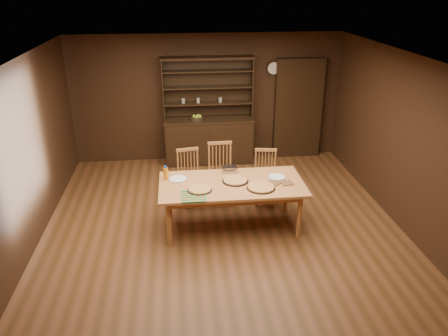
{
  "coord_description": "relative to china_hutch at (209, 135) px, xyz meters",
  "views": [
    {
      "loc": [
        -0.63,
        -5.79,
        3.59
      ],
      "look_at": [
        0.05,
        0.4,
        0.86
      ],
      "focal_mm": 35.0,
      "sensor_mm": 36.0,
      "label": 1
    }
  ],
  "objects": [
    {
      "name": "plate_right",
      "position": [
        0.86,
        -2.55,
        0.16
      ],
      "size": [
        0.26,
        0.26,
        0.02
      ],
      "color": "silver",
      "rests_on": "dining_table"
    },
    {
      "name": "cooling_rack",
      "position": [
        -0.45,
        -3.06,
        0.16
      ],
      "size": [
        0.44,
        0.44,
        0.02
      ],
      "primitive_type": null,
      "rotation": [
        0.0,
        0.0,
        0.38
      ],
      "color": "#0B924E",
      "rests_on": "dining_table"
    },
    {
      "name": "fruit_bowl",
      "position": [
        -0.24,
        -0.07,
        0.39
      ],
      "size": [
        0.28,
        0.28,
        0.12
      ],
      "color": "black",
      "rests_on": "china_hutch"
    },
    {
      "name": "chair_center",
      "position": [
        0.06,
        -1.76,
        -0.04
      ],
      "size": [
        0.44,
        0.42,
        1.05
      ],
      "rotation": [
        0.0,
        0.0,
        0.03
      ],
      "color": "#A57038",
      "rests_on": "floor"
    },
    {
      "name": "chair_left",
      "position": [
        -0.47,
        -1.79,
        -0.08
      ],
      "size": [
        0.46,
        0.44,
        0.97
      ],
      "rotation": [
        0.0,
        0.0,
        0.18
      ],
      "color": "#A57038",
      "rests_on": "floor"
    },
    {
      "name": "china_hutch",
      "position": [
        0.0,
        0.0,
        0.0
      ],
      "size": [
        1.84,
        0.52,
        2.17
      ],
      "color": "black",
      "rests_on": "floor"
    },
    {
      "name": "dining_table",
      "position": [
        0.14,
        -2.68,
        0.09
      ],
      "size": [
        2.17,
        1.09,
        0.75
      ],
      "color": "#C47444",
      "rests_on": "floor"
    },
    {
      "name": "foil_dish",
      "position": [
        0.15,
        -2.25,
        0.2
      ],
      "size": [
        0.25,
        0.19,
        0.09
      ],
      "primitive_type": "cube",
      "rotation": [
        0.0,
        0.0,
        0.1
      ],
      "color": "silver",
      "rests_on": "dining_table"
    },
    {
      "name": "wall_clock",
      "position": [
        1.35,
        0.2,
        1.3
      ],
      "size": [
        0.3,
        0.05,
        0.3
      ],
      "color": "black",
      "rests_on": "room_shell"
    },
    {
      "name": "plate_left",
      "position": [
        -0.67,
        -2.45,
        0.16
      ],
      "size": [
        0.28,
        0.28,
        0.02
      ],
      "color": "silver",
      "rests_on": "dining_table"
    },
    {
      "name": "pizza_right",
      "position": [
        0.54,
        -2.89,
        0.17
      ],
      "size": [
        0.42,
        0.42,
        0.04
      ],
      "color": "black",
      "rests_on": "dining_table"
    },
    {
      "name": "juice_bottle",
      "position": [
        -0.85,
        -2.42,
        0.25
      ],
      "size": [
        0.07,
        0.07,
        0.21
      ],
      "color": "orange",
      "rests_on": "dining_table"
    },
    {
      "name": "floor",
      "position": [
        0.0,
        -2.75,
        -0.6
      ],
      "size": [
        6.0,
        6.0,
        0.0
      ],
      "primitive_type": "plane",
      "color": "brown",
      "rests_on": "ground"
    },
    {
      "name": "pot_holder_b",
      "position": [
        0.79,
        -2.73,
        0.16
      ],
      "size": [
        0.26,
        0.26,
        0.01
      ],
      "primitive_type": "cube",
      "rotation": [
        0.0,
        0.0,
        -0.78
      ],
      "color": "#AA131A",
      "rests_on": "dining_table"
    },
    {
      "name": "room_shell",
      "position": [
        0.0,
        -2.75,
        0.98
      ],
      "size": [
        6.0,
        6.0,
        6.0
      ],
      "color": "silver",
      "rests_on": "floor"
    },
    {
      "name": "pizza_left",
      "position": [
        -0.36,
        -2.86,
        0.17
      ],
      "size": [
        0.36,
        0.36,
        0.04
      ],
      "color": "black",
      "rests_on": "dining_table"
    },
    {
      "name": "doorway",
      "position": [
        1.9,
        0.15,
        0.45
      ],
      "size": [
        1.0,
        0.18,
        2.1
      ],
      "primitive_type": "cube",
      "color": "black",
      "rests_on": "floor"
    },
    {
      "name": "chair_right",
      "position": [
        0.81,
        -1.9,
        -0.1
      ],
      "size": [
        0.44,
        0.42,
        0.95
      ],
      "rotation": [
        0.0,
        0.0,
        -0.16
      ],
      "color": "#A57038",
      "rests_on": "floor"
    },
    {
      "name": "pot_holder_a",
      "position": [
        0.96,
        -2.77,
        0.16
      ],
      "size": [
        0.21,
        0.21,
        0.01
      ],
      "primitive_type": "cube",
      "rotation": [
        0.0,
        0.0,
        0.15
      ],
      "color": "#AA131A",
      "rests_on": "dining_table"
    },
    {
      "name": "pizza_center",
      "position": [
        0.2,
        -2.62,
        0.17
      ],
      "size": [
        0.4,
        0.4,
        0.04
      ],
      "color": "black",
      "rests_on": "dining_table"
    }
  ]
}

